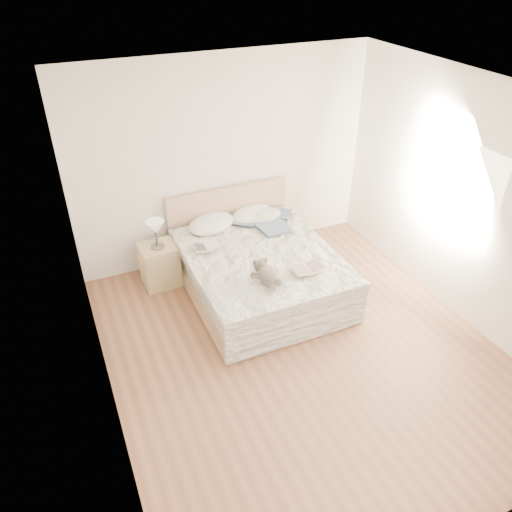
% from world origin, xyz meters
% --- Properties ---
extents(floor, '(4.00, 4.50, 0.00)m').
position_xyz_m(floor, '(0.00, 0.00, 0.00)').
color(floor, brown).
rests_on(floor, ground).
extents(ceiling, '(4.00, 4.50, 0.00)m').
position_xyz_m(ceiling, '(0.00, 0.00, 2.70)').
color(ceiling, white).
rests_on(ceiling, ground).
extents(wall_back, '(4.00, 0.02, 2.70)m').
position_xyz_m(wall_back, '(0.00, 2.25, 1.35)').
color(wall_back, white).
rests_on(wall_back, ground).
extents(wall_front, '(4.00, 0.02, 2.70)m').
position_xyz_m(wall_front, '(0.00, -2.25, 1.35)').
color(wall_front, white).
rests_on(wall_front, ground).
extents(wall_left, '(0.02, 4.50, 2.70)m').
position_xyz_m(wall_left, '(-2.00, 0.00, 1.35)').
color(wall_left, white).
rests_on(wall_left, ground).
extents(wall_right, '(0.02, 4.50, 2.70)m').
position_xyz_m(wall_right, '(2.00, 0.00, 1.35)').
color(wall_right, white).
rests_on(wall_right, ground).
extents(window, '(0.02, 1.30, 1.10)m').
position_xyz_m(window, '(1.99, 0.30, 1.45)').
color(window, white).
rests_on(window, wall_right).
extents(bed, '(1.72, 2.14, 1.00)m').
position_xyz_m(bed, '(0.00, 1.19, 0.31)').
color(bed, tan).
rests_on(bed, floor).
extents(nightstand, '(0.47, 0.42, 0.56)m').
position_xyz_m(nightstand, '(-1.08, 1.83, 0.28)').
color(nightstand, tan).
rests_on(nightstand, floor).
extents(table_lamp, '(0.28, 0.28, 0.37)m').
position_xyz_m(table_lamp, '(-1.08, 1.81, 0.82)').
color(table_lamp, '#4F4A44').
rests_on(table_lamp, nightstand).
extents(pillow_left, '(0.78, 0.67, 0.20)m').
position_xyz_m(pillow_left, '(-0.32, 1.97, 0.64)').
color(pillow_left, white).
rests_on(pillow_left, bed).
extents(pillow_middle, '(0.70, 0.58, 0.18)m').
position_xyz_m(pillow_middle, '(0.27, 2.00, 0.64)').
color(pillow_middle, white).
rests_on(pillow_middle, bed).
extents(pillow_right, '(0.55, 0.40, 0.16)m').
position_xyz_m(pillow_right, '(0.38, 1.91, 0.64)').
color(pillow_right, silver).
rests_on(pillow_right, bed).
extents(blouse, '(0.65, 0.68, 0.02)m').
position_xyz_m(blouse, '(0.38, 1.66, 0.63)').
color(blouse, '#415673').
rests_on(blouse, bed).
extents(photo_book, '(0.31, 0.22, 0.02)m').
position_xyz_m(photo_book, '(-0.56, 1.46, 0.63)').
color(photo_book, silver).
rests_on(photo_book, bed).
extents(childrens_book, '(0.38, 0.26, 0.02)m').
position_xyz_m(childrens_book, '(0.34, 0.57, 0.63)').
color(childrens_book, beige).
rests_on(childrens_book, bed).
extents(teddy_bear, '(0.29, 0.38, 0.19)m').
position_xyz_m(teddy_bear, '(-0.19, 0.51, 0.65)').
color(teddy_bear, '#594F46').
rests_on(teddy_bear, bed).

